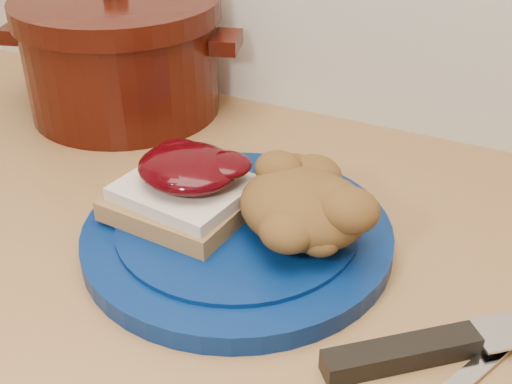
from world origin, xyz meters
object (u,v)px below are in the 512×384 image
at_px(plate, 238,235).
at_px(butter_knife, 478,367).
at_px(chef_knife, 455,342).
at_px(dutch_oven, 122,54).
at_px(pepper_grinder, 63,56).

relative_size(plate, butter_knife, 1.60).
xyz_separation_m(chef_knife, butter_knife, (0.02, -0.01, -0.01)).
distance_m(plate, butter_knife, 0.25).
xyz_separation_m(plate, dutch_oven, (-0.28, 0.21, 0.07)).
distance_m(chef_knife, butter_knife, 0.02).
bearing_deg(dutch_oven, chef_knife, -27.71).
bearing_deg(plate, chef_knife, -13.40).
relative_size(butter_knife, pepper_grinder, 1.42).
bearing_deg(dutch_oven, plate, -36.78).
bearing_deg(plate, butter_knife, -14.94).
xyz_separation_m(butter_knife, dutch_oven, (-0.52, 0.27, 0.07)).
relative_size(butter_knife, dutch_oven, 0.55).
distance_m(plate, pepper_grinder, 0.42).
xyz_separation_m(chef_knife, pepper_grinder, (-0.59, 0.25, 0.06)).
xyz_separation_m(plate, chef_knife, (0.22, -0.05, -0.00)).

